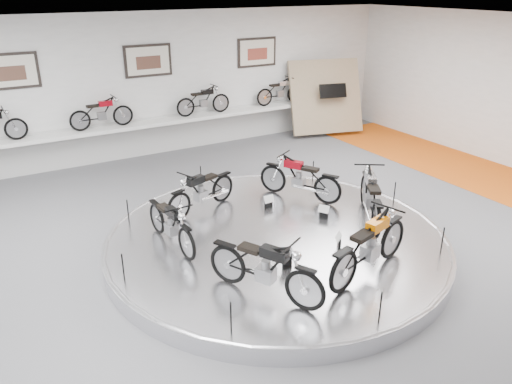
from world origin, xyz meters
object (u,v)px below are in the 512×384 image
bike_d (265,267)px  bike_f (371,196)px  bike_c (171,223)px  shelf (156,123)px  bike_b (201,190)px  bike_a (300,177)px  display_platform (276,242)px  bike_e (370,245)px

bike_d → bike_f: 3.37m
bike_c → bike_d: bearing=11.7°
shelf → bike_b: bearing=-99.1°
shelf → bike_a: 5.36m
bike_d → display_platform: bearing=114.6°
shelf → bike_a: bearing=-75.1°
bike_d → bike_f: (3.16, 1.17, 0.02)m
bike_b → bike_e: 3.82m
bike_b → shelf: bearing=-118.7°
bike_c → bike_d: 2.28m
bike_b → bike_c: 1.53m
bike_e → bike_a: bearing=59.6°
bike_a → bike_e: bike_e is taller
bike_b → bike_f: bearing=122.5°
display_platform → bike_a: bearing=41.7°
bike_d → bike_a: bearing=109.6°
bike_f → bike_d: bearing=143.5°
display_platform → bike_c: 2.04m
display_platform → shelf: shelf is taller
display_platform → bike_a: (1.37, 1.23, 0.64)m
bike_c → bike_e: (2.40, -2.52, 0.09)m
shelf → bike_f: 7.07m
display_platform → bike_c: (-1.85, 0.62, 0.60)m
bike_b → bike_e: (1.31, -3.59, 0.07)m
bike_d → bike_b: bearing=144.4°
shelf → bike_c: bearing=-107.7°
bike_c → bike_f: (3.79, -1.02, 0.07)m
display_platform → bike_f: 2.09m
display_platform → shelf: size_ratio=0.58×
bike_a → bike_b: bearing=48.1°
shelf → bike_d: size_ratio=6.47×
bike_a → bike_d: bike_d is taller
bike_c → bike_e: size_ratio=0.84×
bike_b → bike_c: bike_b is taller
display_platform → shelf: (0.00, 6.40, 0.85)m
bike_b → bike_e: size_ratio=0.86×
display_platform → bike_a: size_ratio=3.87×
display_platform → bike_a: bike_a is taller
bike_c → bike_a: bearing=96.2°
bike_a → bike_c: (-3.22, -0.60, -0.04)m
bike_a → shelf: bearing=-14.6°
bike_c → display_platform: bearing=67.0°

